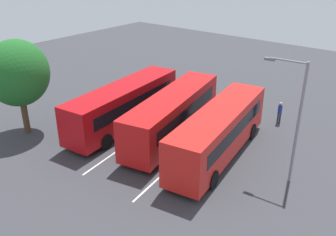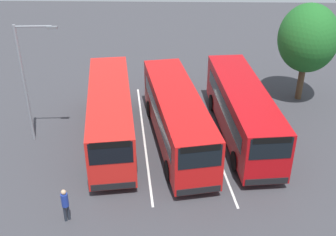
# 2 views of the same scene
# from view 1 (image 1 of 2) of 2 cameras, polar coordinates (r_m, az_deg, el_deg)

# --- Properties ---
(ground_plane) EXTENTS (66.26, 66.26, 0.00)m
(ground_plane) POSITION_cam_1_polar(r_m,az_deg,el_deg) (25.75, -0.24, -3.44)
(ground_plane) COLOR #38383D
(bus_far_left) EXTENTS (11.00, 4.00, 3.19)m
(bus_far_left) POSITION_cam_1_polar(r_m,az_deg,el_deg) (23.31, 7.98, -1.98)
(bus_far_left) COLOR red
(bus_far_left) RESTS_ON ground
(bus_center_left) EXTENTS (11.01, 4.50, 3.19)m
(bus_center_left) POSITION_cam_1_polar(r_m,az_deg,el_deg) (25.49, 0.79, 0.68)
(bus_center_left) COLOR red
(bus_center_left) RESTS_ON ground
(bus_center_right) EXTENTS (10.96, 3.56, 3.19)m
(bus_center_right) POSITION_cam_1_polar(r_m,az_deg,el_deg) (27.29, -6.80, 2.17)
(bus_center_right) COLOR #B70C11
(bus_center_right) RESTS_ON ground
(pedestrian) EXTENTS (0.45, 0.45, 1.74)m
(pedestrian) POSITION_cam_1_polar(r_m,az_deg,el_deg) (29.01, 16.98, 1.04)
(pedestrian) COLOR #232833
(pedestrian) RESTS_ON ground
(street_lamp) EXTENTS (0.32, 2.34, 7.06)m
(street_lamp) POSITION_cam_1_polar(r_m,az_deg,el_deg) (20.74, 19.13, 0.41)
(street_lamp) COLOR gray
(street_lamp) RESTS_ON ground
(depot_tree) EXTENTS (4.40, 3.96, 6.80)m
(depot_tree) POSITION_cam_1_polar(r_m,az_deg,el_deg) (27.16, -22.32, 6.43)
(depot_tree) COLOR #4C3823
(depot_tree) RESTS_ON ground
(lane_stripe_outer_left) EXTENTS (13.09, 1.97, 0.01)m
(lane_stripe_outer_left) POSITION_cam_1_polar(r_m,az_deg,el_deg) (24.67, 3.47, -4.82)
(lane_stripe_outer_left) COLOR silver
(lane_stripe_outer_left) RESTS_ON ground
(lane_stripe_inner_left) EXTENTS (13.09, 1.97, 0.01)m
(lane_stripe_inner_left) POSITION_cam_1_polar(r_m,az_deg,el_deg) (26.93, -3.62, -2.15)
(lane_stripe_inner_left) COLOR silver
(lane_stripe_inner_left) RESTS_ON ground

